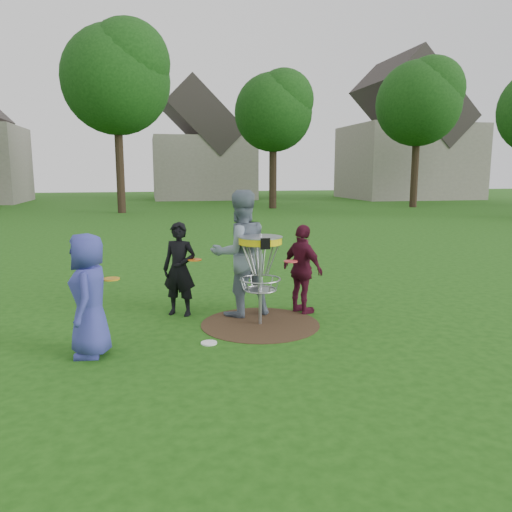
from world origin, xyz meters
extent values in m
plane|color=#19470F|center=(0.00, 0.00, 0.00)|extent=(100.00, 100.00, 0.00)
cylinder|color=#47331E|center=(0.00, 0.00, 0.00)|extent=(1.80, 1.80, 0.01)
imported|color=#363A95|center=(-2.36, -0.80, 0.78)|extent=(0.53, 0.78, 1.55)
imported|color=black|center=(-1.15, 0.77, 0.75)|extent=(0.65, 0.57, 1.50)
imported|color=slate|center=(-0.20, 0.58, 1.00)|extent=(1.13, 0.97, 2.01)
imported|color=#4F1226|center=(0.81, 0.47, 0.73)|extent=(0.69, 0.92, 1.45)
cylinder|color=white|center=(-0.87, -0.69, 0.01)|extent=(0.22, 0.22, 0.02)
cylinder|color=#9EA0A5|center=(0.00, 0.00, 0.69)|extent=(0.05, 0.05, 1.38)
cylinder|color=yellow|center=(0.00, 0.00, 1.28)|extent=(0.64, 0.64, 0.10)
cylinder|color=#9EA0A5|center=(0.00, 0.00, 1.34)|extent=(0.66, 0.66, 0.01)
cube|color=black|center=(0.00, -0.33, 1.28)|extent=(0.14, 0.02, 0.16)
torus|color=#9EA0A5|center=(0.00, 0.00, 0.70)|extent=(0.62, 0.62, 0.02)
torus|color=#9EA0A5|center=(0.00, 0.00, 0.54)|extent=(0.50, 0.50, 0.02)
cylinder|color=#9EA0A5|center=(0.00, 0.00, 0.53)|extent=(0.44, 0.44, 0.01)
cylinder|color=orange|center=(-2.09, -0.71, 0.95)|extent=(0.22, 0.22, 0.02)
cylinder|color=orange|center=(-0.91, 0.62, 0.92)|extent=(0.22, 0.22, 0.02)
cylinder|color=#FF4370|center=(-0.11, 0.31, 1.23)|extent=(0.22, 0.22, 0.02)
cylinder|color=#FF434B|center=(0.57, 0.33, 0.89)|extent=(0.22, 0.22, 0.02)
cylinder|color=#38281C|center=(-3.00, 21.50, 2.31)|extent=(0.46, 0.46, 4.62)
sphere|color=#164211|center=(-3.00, 21.50, 7.04)|extent=(5.72, 5.72, 5.72)
cylinder|color=#38281C|center=(6.00, 23.00, 1.89)|extent=(0.46, 0.46, 3.78)
sphere|color=#164211|center=(6.00, 23.00, 5.76)|extent=(4.68, 4.68, 4.68)
cylinder|color=#38281C|center=(15.00, 22.00, 2.10)|extent=(0.46, 0.46, 4.20)
sphere|color=#164211|center=(15.00, 22.00, 6.40)|extent=(5.20, 5.20, 5.20)
cube|color=gray|center=(3.00, 35.00, 2.50)|extent=(8.00, 7.00, 5.00)
cube|color=#2D2826|center=(3.00, 35.00, 6.44)|extent=(6.11, 7.14, 6.11)
cube|color=gray|center=(20.00, 32.00, 3.00)|extent=(10.00, 8.00, 6.00)
cube|color=#2D2826|center=(20.00, 32.00, 7.80)|extent=(7.64, 8.16, 7.64)
camera|label=1|loc=(-1.61, -7.10, 2.30)|focal=35.00mm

